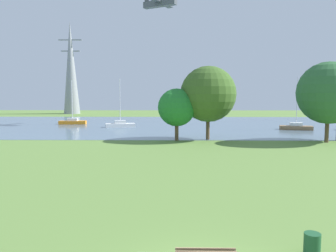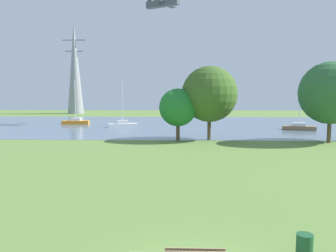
# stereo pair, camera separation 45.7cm
# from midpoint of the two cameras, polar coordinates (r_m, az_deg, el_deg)

# --- Properties ---
(ground_plane) EXTENTS (160.00, 160.00, 0.00)m
(ground_plane) POSITION_cam_midpoint_polar(r_m,az_deg,el_deg) (31.93, 2.28, -4.48)
(ground_plane) COLOR olive
(litter_bin) EXTENTS (0.56, 0.56, 0.80)m
(litter_bin) POSITION_cam_midpoint_polar(r_m,az_deg,el_deg) (13.04, 22.44, -18.22)
(litter_bin) COLOR #1E512D
(litter_bin) RESTS_ON ground
(water_surface) EXTENTS (140.00, 40.00, 0.02)m
(water_surface) POSITION_cam_midpoint_polar(r_m,az_deg,el_deg) (59.70, 1.69, 0.22)
(water_surface) COLOR slate
(water_surface) RESTS_ON ground
(sailboat_orange) EXTENTS (4.91, 1.90, 7.94)m
(sailboat_orange) POSITION_cam_midpoint_polar(r_m,az_deg,el_deg) (63.24, -16.18, 0.72)
(sailboat_orange) COLOR orange
(sailboat_orange) RESTS_ON water_surface
(sailboat_white) EXTENTS (5.02, 2.64, 8.00)m
(sailboat_white) POSITION_cam_midpoint_polar(r_m,az_deg,el_deg) (55.99, -8.39, 0.29)
(sailboat_white) COLOR white
(sailboat_white) RESTS_ON water_surface
(sailboat_brown) EXTENTS (5.01, 2.51, 8.02)m
(sailboat_brown) POSITION_cam_midpoint_polar(r_m,az_deg,el_deg) (54.90, 20.81, -0.12)
(sailboat_brown) COLOR brown
(sailboat_brown) RESTS_ON water_surface
(tree_mid_shore) EXTENTS (4.47, 4.47, 6.18)m
(tree_mid_shore) POSITION_cam_midpoint_polar(r_m,az_deg,el_deg) (39.37, 1.17, 3.17)
(tree_mid_shore) COLOR brown
(tree_mid_shore) RESTS_ON ground
(tree_east_near) EXTENTS (6.72, 6.72, 8.87)m
(tree_east_near) POSITION_cam_midpoint_polar(r_m,az_deg,el_deg) (40.42, 6.56, 5.44)
(tree_east_near) COLOR brown
(tree_east_near) RESTS_ON ground
(tree_west_far) EXTENTS (7.05, 7.05, 9.18)m
(tree_west_far) POSITION_cam_midpoint_polar(r_m,az_deg,el_deg) (41.90, 25.47, 5.13)
(tree_west_far) COLOR brown
(tree_west_far) RESTS_ON ground
(electricity_pylon) EXTENTS (6.40, 4.40, 25.17)m
(electricity_pylon) POSITION_cam_midpoint_polar(r_m,az_deg,el_deg) (96.77, -16.39, 9.51)
(electricity_pylon) COLOR gray
(electricity_pylon) RESTS_ON ground
(light_aircraft) EXTENTS (6.20, 7.98, 2.10)m
(light_aircraft) POSITION_cam_midpoint_polar(r_m,az_deg,el_deg) (63.58, -1.66, 20.22)
(light_aircraft) COLOR #4C5156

